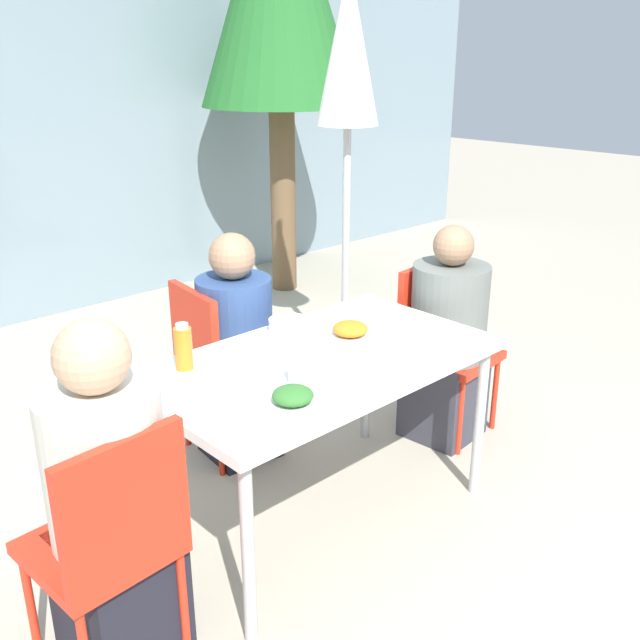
{
  "coord_description": "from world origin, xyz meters",
  "views": [
    {
      "loc": [
        -1.72,
        -1.83,
        1.83
      ],
      "look_at": [
        0.0,
        0.0,
        0.89
      ],
      "focal_mm": 40.0,
      "sensor_mm": 36.0,
      "label": 1
    }
  ],
  "objects_px": {
    "chair_left": "(111,536)",
    "closed_umbrella": "(348,73)",
    "person_far": "(237,356)",
    "drinking_cup": "(297,372)",
    "person_right": "(447,343)",
    "chair_far": "(216,360)",
    "salad_bowl": "(288,325)",
    "chair_right": "(438,337)",
    "bottle": "(183,348)",
    "person_left": "(110,507)"
  },
  "relations": [
    {
      "from": "person_right",
      "to": "bottle",
      "type": "distance_m",
      "value": 1.42
    },
    {
      "from": "person_right",
      "to": "person_far",
      "type": "distance_m",
      "value": 1.03
    },
    {
      "from": "chair_right",
      "to": "chair_left",
      "type": "bearing_deg",
      "value": 3.81
    },
    {
      "from": "chair_far",
      "to": "salad_bowl",
      "type": "bearing_deg",
      "value": 17.45
    },
    {
      "from": "person_right",
      "to": "drinking_cup",
      "type": "height_order",
      "value": "person_right"
    },
    {
      "from": "chair_left",
      "to": "closed_umbrella",
      "type": "bearing_deg",
      "value": 24.54
    },
    {
      "from": "chair_right",
      "to": "bottle",
      "type": "distance_m",
      "value": 1.46
    },
    {
      "from": "person_far",
      "to": "chair_right",
      "type": "bearing_deg",
      "value": 68.92
    },
    {
      "from": "chair_left",
      "to": "chair_far",
      "type": "bearing_deg",
      "value": 37.18
    },
    {
      "from": "person_right",
      "to": "drinking_cup",
      "type": "relative_size",
      "value": 13.0
    },
    {
      "from": "chair_far",
      "to": "person_far",
      "type": "xyz_separation_m",
      "value": [
        0.07,
        -0.06,
        0.02
      ]
    },
    {
      "from": "person_far",
      "to": "salad_bowl",
      "type": "distance_m",
      "value": 0.44
    },
    {
      "from": "chair_left",
      "to": "drinking_cup",
      "type": "relative_size",
      "value": 10.22
    },
    {
      "from": "drinking_cup",
      "to": "chair_right",
      "type": "bearing_deg",
      "value": 13.44
    },
    {
      "from": "chair_left",
      "to": "person_right",
      "type": "bearing_deg",
      "value": 3.21
    },
    {
      "from": "bottle",
      "to": "person_left",
      "type": "bearing_deg",
      "value": -147.07
    },
    {
      "from": "chair_left",
      "to": "person_far",
      "type": "distance_m",
      "value": 1.31
    },
    {
      "from": "drinking_cup",
      "to": "salad_bowl",
      "type": "height_order",
      "value": "drinking_cup"
    },
    {
      "from": "chair_right",
      "to": "drinking_cup",
      "type": "bearing_deg",
      "value": 8.11
    },
    {
      "from": "person_right",
      "to": "drinking_cup",
      "type": "xyz_separation_m",
      "value": [
        -1.15,
        -0.2,
        0.28
      ]
    },
    {
      "from": "person_left",
      "to": "salad_bowl",
      "type": "bearing_deg",
      "value": 14.75
    },
    {
      "from": "person_right",
      "to": "salad_bowl",
      "type": "height_order",
      "value": "person_right"
    },
    {
      "from": "chair_far",
      "to": "drinking_cup",
      "type": "bearing_deg",
      "value": -8.26
    },
    {
      "from": "drinking_cup",
      "to": "salad_bowl",
      "type": "xyz_separation_m",
      "value": [
        0.3,
        0.39,
        -0.01
      ]
    },
    {
      "from": "drinking_cup",
      "to": "person_far",
      "type": "bearing_deg",
      "value": 69.15
    },
    {
      "from": "chair_right",
      "to": "person_far",
      "type": "bearing_deg",
      "value": -32.84
    },
    {
      "from": "chair_left",
      "to": "person_far",
      "type": "height_order",
      "value": "person_far"
    },
    {
      "from": "chair_left",
      "to": "salad_bowl",
      "type": "xyz_separation_m",
      "value": [
        1.06,
        0.42,
        0.27
      ]
    },
    {
      "from": "person_right",
      "to": "salad_bowl",
      "type": "distance_m",
      "value": 0.91
    },
    {
      "from": "person_far",
      "to": "closed_umbrella",
      "type": "relative_size",
      "value": 0.48
    },
    {
      "from": "person_right",
      "to": "person_far",
      "type": "relative_size",
      "value": 0.99
    },
    {
      "from": "person_right",
      "to": "person_left",
      "type": "bearing_deg",
      "value": -0.84
    },
    {
      "from": "person_right",
      "to": "bottle",
      "type": "height_order",
      "value": "person_right"
    },
    {
      "from": "chair_right",
      "to": "person_right",
      "type": "bearing_deg",
      "value": 58.13
    },
    {
      "from": "chair_right",
      "to": "salad_bowl",
      "type": "relative_size",
      "value": 5.16
    },
    {
      "from": "person_left",
      "to": "closed_umbrella",
      "type": "bearing_deg",
      "value": 23.25
    },
    {
      "from": "chair_left",
      "to": "salad_bowl",
      "type": "relative_size",
      "value": 5.16
    },
    {
      "from": "chair_right",
      "to": "person_left",
      "type": "bearing_deg",
      "value": 1.57
    },
    {
      "from": "drinking_cup",
      "to": "bottle",
      "type": "bearing_deg",
      "value": 121.25
    },
    {
      "from": "person_far",
      "to": "drinking_cup",
      "type": "distance_m",
      "value": 0.85
    },
    {
      "from": "chair_far",
      "to": "drinking_cup",
      "type": "xyz_separation_m",
      "value": [
        -0.21,
        -0.82,
        0.28
      ]
    },
    {
      "from": "bottle",
      "to": "drinking_cup",
      "type": "distance_m",
      "value": 0.44
    },
    {
      "from": "chair_right",
      "to": "bottle",
      "type": "xyz_separation_m",
      "value": [
        -1.42,
        0.09,
        0.32
      ]
    },
    {
      "from": "chair_far",
      "to": "drinking_cup",
      "type": "relative_size",
      "value": 10.22
    },
    {
      "from": "person_left",
      "to": "drinking_cup",
      "type": "height_order",
      "value": "person_left"
    },
    {
      "from": "chair_left",
      "to": "chair_right",
      "type": "height_order",
      "value": "same"
    },
    {
      "from": "person_right",
      "to": "closed_umbrella",
      "type": "bearing_deg",
      "value": -108.03
    },
    {
      "from": "chair_far",
      "to": "person_far",
      "type": "bearing_deg",
      "value": 58.13
    },
    {
      "from": "chair_right",
      "to": "drinking_cup",
      "type": "height_order",
      "value": "chair_right"
    },
    {
      "from": "person_left",
      "to": "drinking_cup",
      "type": "xyz_separation_m",
      "value": [
        0.72,
        -0.05,
        0.24
      ]
    }
  ]
}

